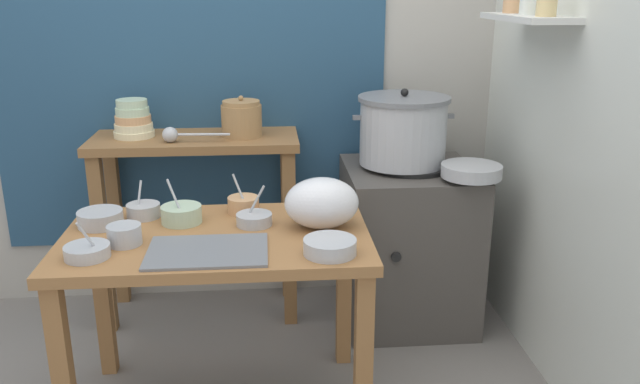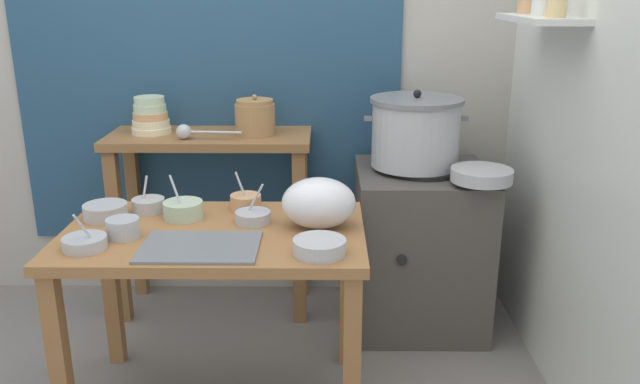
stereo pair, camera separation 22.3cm
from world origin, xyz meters
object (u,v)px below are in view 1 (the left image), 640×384
Objects in this scene: plastic_bag at (322,203)px; prep_bowl_0 at (100,218)px; prep_table at (218,262)px; prep_bowl_4 at (254,219)px; wide_pan at (471,171)px; prep_bowl_3 at (330,246)px; clay_pot at (242,119)px; prep_bowl_1 at (124,234)px; prep_bowl_7 at (143,210)px; prep_bowl_5 at (243,204)px; ladle at (173,135)px; stove_block at (408,243)px; serving_tray at (208,251)px; steamer_pot at (403,130)px; back_shelf_table at (197,182)px; bowl_stack_enamel at (133,120)px; prep_bowl_2 at (87,251)px; prep_bowl_6 at (181,213)px.

plastic_bag is 0.82m from prep_bowl_0.
prep_bowl_4 reaches higher than prep_table.
plastic_bag is 0.79m from wide_pan.
plastic_bag is 1.53× the size of prep_bowl_3.
clay_pot reaches higher than plastic_bag.
clay_pot is at bearing 84.48° from prep_table.
prep_bowl_1 is 0.28m from prep_bowl_7.
prep_bowl_4 is at bearing -73.26° from prep_bowl_5.
stove_block is at bearing -1.41° from ladle.
prep_bowl_7 is (-0.27, 0.37, 0.02)m from serving_tray.
serving_tray reaches higher than prep_table.
ladle reaches higher than prep_bowl_0.
steamer_pot reaches higher than stove_block.
prep_table is at bearing -15.82° from prep_bowl_0.
clay_pot is 0.75m from prep_bowl_4.
wide_pan reaches higher than stove_block.
clay_pot is 0.87m from prep_bowl_0.
back_shelf_table is at bearing 173.47° from steamer_pot.
back_shelf_table is 0.61m from prep_bowl_7.
bowl_stack_enamel is (-0.50, 0.03, -0.00)m from clay_pot.
clay_pot is 0.73× the size of wide_pan.
prep_table is 0.29m from prep_bowl_5.
ladle is 1.69× the size of prep_bowl_3.
serving_tray is 2.25× the size of prep_bowl_3.
prep_bowl_1 is 0.79× the size of prep_bowl_2.
back_shelf_table reaches higher than stove_block.
wide_pan is (0.21, -0.23, 0.42)m from stove_block.
prep_bowl_1 is (-0.38, -0.86, -0.22)m from clay_pot.
prep_bowl_1 is (-0.29, 0.10, 0.03)m from serving_tray.
prep_bowl_6 reaches higher than prep_bowl_5.
clay_pot is 1.08m from prep_bowl_3.
plastic_bag is at bearing -67.79° from clay_pot.
clay_pot is at bearing 160.22° from wide_pan.
serving_tray is at bearing -95.70° from prep_table.
prep_bowl_6 is at bearing -67.37° from bowl_stack_enamel.
steamer_pot reaches higher than serving_tray.
bowl_stack_enamel is 0.24m from ladle.
ladle is at bearing 99.24° from prep_bowl_6.
prep_bowl_5 is at bearing -55.22° from ladle.
prep_bowl_3 is 0.53m from prep_bowl_5.
plastic_bag is 1.61× the size of prep_bowl_6.
wide_pan is 1.77× the size of prep_bowl_2.
bowl_stack_enamel is at bearing 112.63° from prep_bowl_6.
prep_bowl_0 is 0.89m from prep_bowl_3.
ladle is 0.63m from prep_bowl_0.
prep_bowl_0 is (-1.50, -0.31, -0.06)m from wide_pan.
prep_bowl_7 reaches higher than prep_bowl_1.
clay_pot is 0.50m from bowl_stack_enamel.
stove_block is 5.27× the size of prep_bowl_2.
prep_bowl_2 reaches higher than prep_bowl_0.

